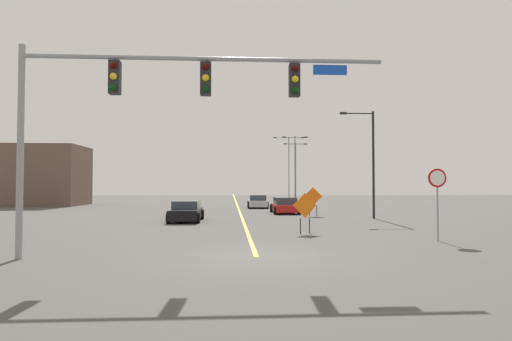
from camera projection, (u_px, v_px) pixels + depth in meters
ground at (256, 257)px, 13.61m from camera, size 153.76×153.76×0.00m
road_centre_stripe at (236, 202)px, 56.22m from camera, size 0.16×85.42×0.01m
traffic_signal_assembly at (156, 94)px, 13.56m from camera, size 11.43×0.44×6.61m
stop_sign at (437, 190)px, 17.42m from camera, size 0.76×0.07×2.92m
street_lamp_near_left at (295, 163)px, 56.38m from camera, size 3.35×0.24×8.61m
street_lamp_far_left at (289, 162)px, 64.65m from camera, size 4.64×0.24×9.43m
street_lamp_mid_right at (370, 158)px, 28.94m from camera, size 2.33×0.24×7.19m
street_lamp_mid_left at (296, 166)px, 60.48m from camera, size 3.36×0.24×8.10m
construction_sign_left_shoulder at (305, 208)px, 20.13m from camera, size 1.14×0.29×1.88m
construction_sign_median_near at (313, 198)px, 31.05m from camera, size 1.32×0.25×2.08m
car_silver_near at (258, 202)px, 41.99m from camera, size 2.04×4.32×1.25m
car_black_approaching at (186, 211)px, 26.82m from camera, size 2.01×4.33×1.26m
car_red_passing at (285, 206)px, 34.18m from camera, size 2.04×4.33×1.26m
roadside_building_west at (46, 176)px, 46.95m from camera, size 7.86×6.92×6.47m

